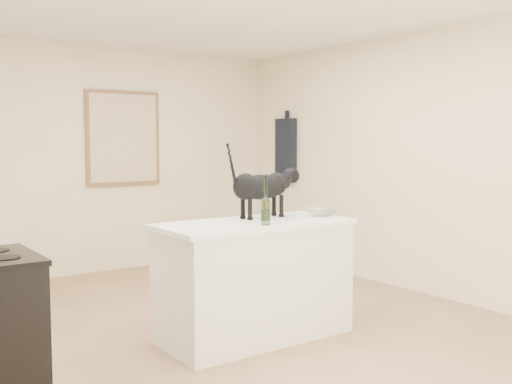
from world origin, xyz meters
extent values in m
plane|color=#A07A55|center=(0.00, 0.00, 0.00)|extent=(5.50, 5.50, 0.00)
plane|color=#F2E4BB|center=(0.00, 2.75, 1.30)|extent=(4.50, 0.00, 4.50)
plane|color=#F2E4BB|center=(2.25, 0.00, 1.30)|extent=(0.00, 5.50, 5.50)
cube|color=white|center=(0.10, -0.20, 0.43)|extent=(1.44, 0.67, 0.86)
cube|color=white|center=(0.10, -0.20, 0.88)|extent=(1.50, 0.70, 0.04)
cube|color=brown|center=(0.30, 2.72, 1.55)|extent=(0.90, 0.03, 1.10)
cube|color=beige|center=(0.30, 2.70, 1.55)|extent=(0.82, 0.00, 1.02)
cube|color=black|center=(2.19, 2.05, 1.40)|extent=(0.08, 0.34, 0.80)
cylinder|color=#235321|center=(0.06, -0.40, 1.06)|extent=(0.08, 0.08, 0.31)
imported|color=white|center=(0.73, -0.25, 0.93)|extent=(0.32, 0.32, 0.06)
camera|label=1|loc=(-2.51, -3.86, 1.50)|focal=41.82mm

